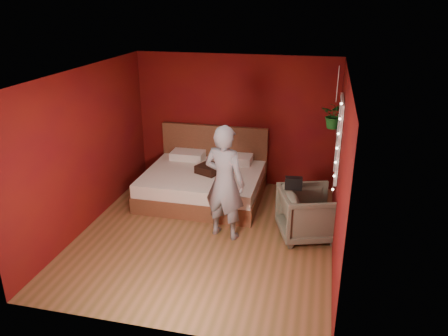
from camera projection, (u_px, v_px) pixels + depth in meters
floor at (206, 233)px, 7.12m from camera, size 4.50×4.50×0.00m
room_walls at (205, 135)px, 6.51m from camera, size 4.04×4.54×2.62m
window at (338, 138)px, 6.97m from camera, size 0.05×0.97×1.27m
fairy_lights at (337, 148)px, 6.50m from camera, size 0.04×0.04×1.45m
bed at (204, 181)px, 8.34m from camera, size 2.18×1.85×1.20m
person at (225, 183)px, 6.74m from camera, size 0.77×0.60×1.85m
armchair at (308, 214)px, 6.91m from camera, size 1.11×1.10×0.81m
handbag at (294, 183)px, 6.78m from camera, size 0.28×0.16×0.19m
throw_pillow at (210, 169)px, 8.11m from camera, size 0.54×0.54×0.15m
hanging_plant at (335, 115)px, 7.10m from camera, size 0.50×0.47×1.02m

